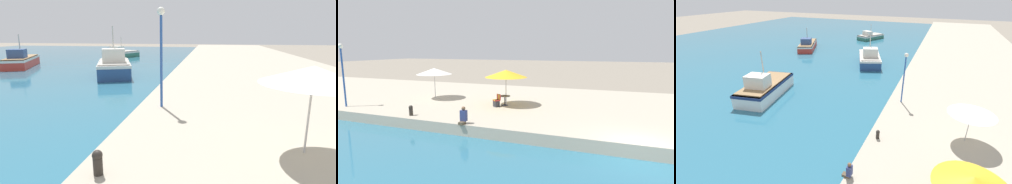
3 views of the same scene
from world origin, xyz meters
The scene contains 7 objects.
quay_promenade centered at (8.00, 37.00, 0.35)m, with size 16.00×90.00×0.70m.
fishing_boat_mid centered at (-5.71, 31.28, 0.96)m, with size 5.16×7.50×4.70m.
fishing_boat_far centered at (-19.26, 35.92, 0.81)m, with size 5.54×8.27×3.86m.
fishing_boat_distant centered at (-11.31, 49.41, 0.70)m, with size 5.05×6.70×3.31m.
cafe_umbrella_white centered at (6.19, 15.15, 3.02)m, with size 2.93×2.93×2.58m.
mooring_bollard centered at (0.69, 13.04, 1.05)m, with size 0.26×0.26×0.65m.
lamppost centered at (1.13, 19.32, 3.80)m, with size 0.36×0.36×4.56m.
Camera 1 is at (3.36, 7.46, 4.18)m, focal length 28.00 mm.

